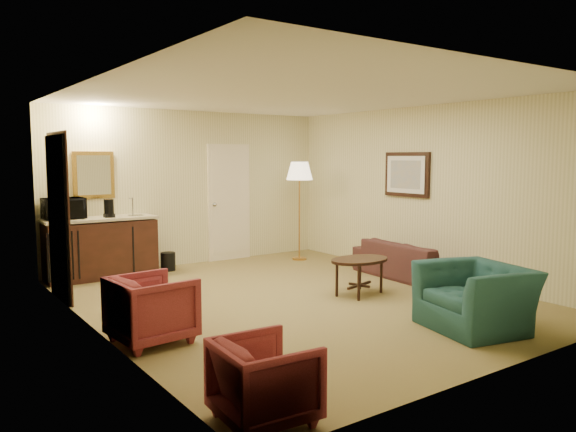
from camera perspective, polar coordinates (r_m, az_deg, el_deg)
name	(u,v)px	position (r m, az deg, el deg)	size (l,w,h in m)	color
ground	(295,299)	(7.33, 0.68, -8.39)	(6.00, 6.00, 0.00)	#94814B
room_walls	(256,165)	(7.69, -3.26, 5.20)	(5.02, 6.01, 2.61)	beige
wetbar_cabinet	(101,248)	(8.95, -18.46, -3.07)	(1.64, 0.58, 0.92)	#3D1B13
sofa	(410,254)	(8.67, 12.29, -3.80)	(1.88, 0.55, 0.73)	black
teal_armchair	(476,287)	(6.30, 18.55, -6.81)	(1.05, 0.68, 0.92)	#1B4445
rose_chair_near	(152,305)	(5.75, -13.67, -8.82)	(0.72, 0.67, 0.74)	#96313F
rose_chair_far	(265,376)	(4.01, -2.37, -15.97)	(0.63, 0.59, 0.64)	#96313F
coffee_table	(359,276)	(7.55, 7.26, -6.11)	(0.85, 0.57, 0.49)	black
floor_lamp	(299,211)	(9.94, 1.17, 0.53)	(0.46, 0.46, 1.75)	#C48C41
waste_bin	(168,261)	(9.28, -12.09, -4.54)	(0.23, 0.23, 0.29)	black
microwave	(63,206)	(8.81, -21.85, 0.94)	(0.56, 0.31, 0.38)	black
coffee_maker	(109,208)	(8.85, -17.73, 0.75)	(0.15, 0.15, 0.27)	black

